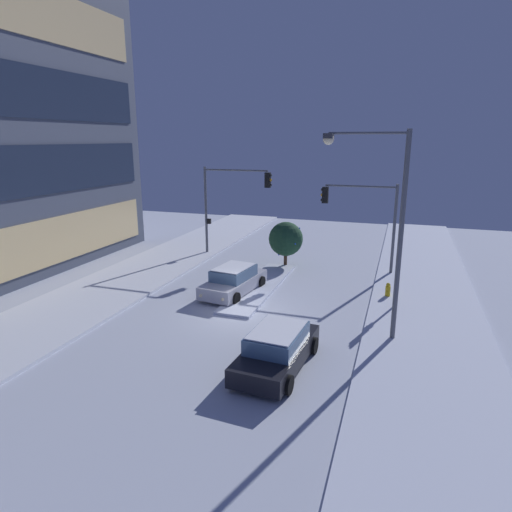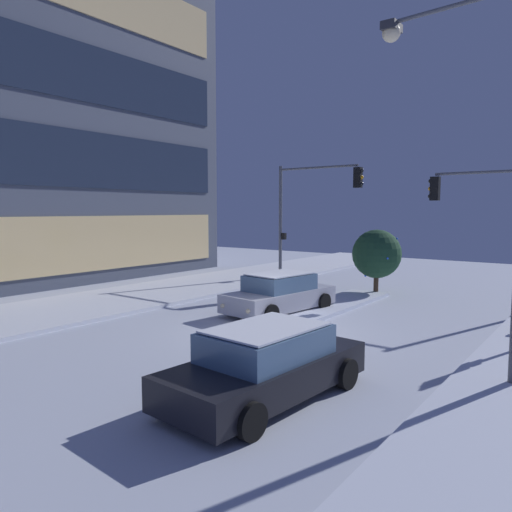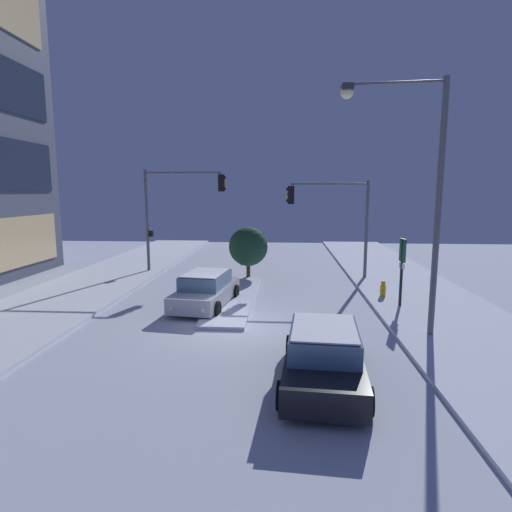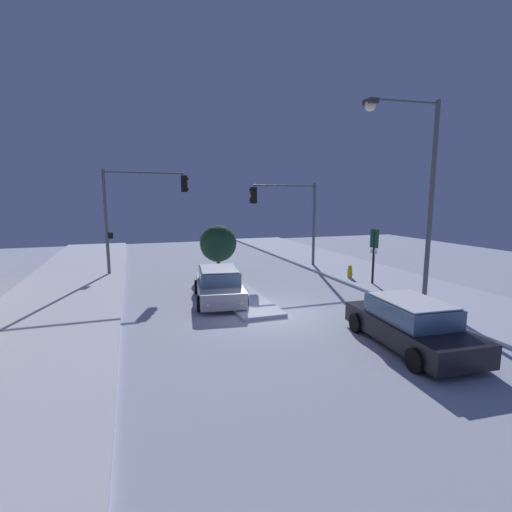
% 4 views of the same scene
% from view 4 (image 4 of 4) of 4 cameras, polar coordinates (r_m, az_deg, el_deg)
% --- Properties ---
extents(ground, '(52.00, 52.00, 0.00)m').
position_cam_4_polar(ground, '(14.92, 2.36, -8.96)').
color(ground, silver).
extents(curb_strip_near, '(52.00, 5.20, 0.14)m').
position_cam_4_polar(curb_strip_near, '(19.35, 25.88, -5.47)').
color(curb_strip_near, silver).
rests_on(curb_strip_near, ground).
extents(curb_strip_far, '(52.00, 5.20, 0.14)m').
position_cam_4_polar(curb_strip_far, '(14.32, -30.76, -10.72)').
color(curb_strip_far, silver).
rests_on(curb_strip_far, ground).
extents(median_strip, '(9.00, 1.80, 0.14)m').
position_cam_4_polar(median_strip, '(18.40, -3.35, -5.29)').
color(median_strip, silver).
rests_on(median_strip, ground).
extents(car_near, '(4.89, 2.41, 1.49)m').
position_cam_4_polar(car_near, '(12.58, 22.55, -9.67)').
color(car_near, black).
rests_on(car_near, ground).
extents(car_far, '(4.81, 2.55, 1.49)m').
position_cam_4_polar(car_far, '(16.75, -5.71, -4.48)').
color(car_far, '#B7B7C1').
rests_on(car_far, ground).
extents(traffic_light_corner_far_right, '(0.32, 4.95, 6.23)m').
position_cam_4_polar(traffic_light_corner_far_right, '(23.31, -17.53, 7.81)').
color(traffic_light_corner_far_right, '#565960').
rests_on(traffic_light_corner_far_right, ground).
extents(traffic_light_corner_near_right, '(0.32, 4.61, 5.54)m').
position_cam_4_polar(traffic_light_corner_near_right, '(24.15, 4.90, 7.26)').
color(traffic_light_corner_near_right, '#565960').
rests_on(traffic_light_corner_near_right, ground).
extents(street_lamp_arched, '(0.64, 3.33, 8.46)m').
position_cam_4_polar(street_lamp_arched, '(16.80, 23.19, 11.26)').
color(street_lamp_arched, '#565960').
rests_on(street_lamp_arched, ground).
extents(fire_hydrant, '(0.48, 0.26, 0.85)m').
position_cam_4_polar(fire_hydrant, '(21.52, 14.20, -2.53)').
color(fire_hydrant, gold).
rests_on(fire_hydrant, ground).
extents(parking_info_sign, '(0.55, 0.13, 2.99)m').
position_cam_4_polar(parking_info_sign, '(20.19, 17.64, 0.92)').
color(parking_info_sign, black).
rests_on(parking_info_sign, ground).
extents(decorated_tree_median, '(2.20, 2.20, 2.96)m').
position_cam_4_polar(decorated_tree_median, '(22.48, -5.83, 1.90)').
color(decorated_tree_median, '#473323').
rests_on(decorated_tree_median, ground).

